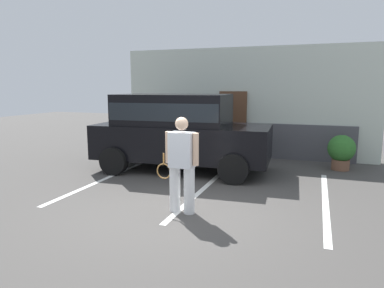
{
  "coord_description": "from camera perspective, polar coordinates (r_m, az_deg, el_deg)",
  "views": [
    {
      "loc": [
        2.24,
        -5.65,
        2.25
      ],
      "look_at": [
        -0.21,
        1.2,
        1.05
      ],
      "focal_mm": 32.69,
      "sensor_mm": 36.0,
      "label": 1
    }
  ],
  "objects": [
    {
      "name": "parked_suv",
      "position": [
        9.36,
        -2.19,
        2.57
      ],
      "size": [
        4.7,
        2.37,
        2.05
      ],
      "rotation": [
        0.0,
        0.0,
        0.06
      ],
      "color": "black",
      "rests_on": "ground_plane"
    },
    {
      "name": "parking_stripe_0",
      "position": [
        8.92,
        -13.96,
        -5.51
      ],
      "size": [
        0.12,
        4.4,
        0.01
      ],
      "primitive_type": "cube",
      "color": "silver",
      "rests_on": "ground_plane"
    },
    {
      "name": "potted_plant_by_porch",
      "position": [
        10.31,
        23.19,
        -0.99
      ],
      "size": [
        0.73,
        0.73,
        0.96
      ],
      "color": "brown",
      "rests_on": "ground_plane"
    },
    {
      "name": "parking_stripe_2",
      "position": [
        7.5,
        20.94,
        -8.71
      ],
      "size": [
        0.12,
        4.4,
        0.01
      ],
      "primitive_type": "cube",
      "color": "silver",
      "rests_on": "ground_plane"
    },
    {
      "name": "house_frontage",
      "position": [
        11.54,
        8.49,
        6.22
      ],
      "size": [
        8.13,
        0.4,
        3.48
      ],
      "color": "silver",
      "rests_on": "ground_plane"
    },
    {
      "name": "ground_plane",
      "position": [
        6.48,
        -1.86,
        -10.95
      ],
      "size": [
        40.0,
        40.0,
        0.0
      ],
      "primitive_type": "plane",
      "color": "#423F3D"
    },
    {
      "name": "tennis_player_man",
      "position": [
        6.21,
        -1.71,
        -3.27
      ],
      "size": [
        0.89,
        0.3,
        1.73
      ],
      "rotation": [
        0.0,
        0.0,
        3.07
      ],
      "color": "white",
      "rests_on": "ground_plane"
    },
    {
      "name": "parking_stripe_1",
      "position": [
        7.84,
        1.87,
        -7.3
      ],
      "size": [
        0.12,
        4.4,
        0.01
      ],
      "primitive_type": "cube",
      "color": "silver",
      "rests_on": "ground_plane"
    }
  ]
}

